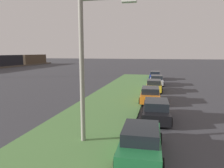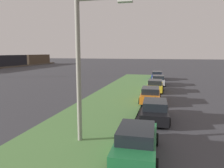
{
  "view_description": "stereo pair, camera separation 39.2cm",
  "coord_description": "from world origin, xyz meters",
  "px_view_note": "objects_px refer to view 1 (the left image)",
  "views": [
    {
      "loc": [
        -4.41,
        3.91,
        4.82
      ],
      "look_at": [
        15.0,
        8.42,
        1.78
      ],
      "focal_mm": 33.51,
      "sensor_mm": 36.0,
      "label": 1
    },
    {
      "loc": [
        -4.31,
        3.53,
        4.82
      ],
      "look_at": [
        15.0,
        8.42,
        1.78
      ],
      "focal_mm": 33.51,
      "sensor_mm": 36.0,
      "label": 2
    }
  ],
  "objects_px": {
    "parked_car_black": "(156,110)",
    "parked_car_green": "(141,141)",
    "streetlight": "(88,61)",
    "parked_car_silver": "(156,80)",
    "parked_car_blue": "(155,75)",
    "parked_car_orange": "(150,95)",
    "parked_car_yellow": "(154,86)"
  },
  "relations": [
    {
      "from": "parked_car_green",
      "to": "parked_car_silver",
      "type": "distance_m",
      "value": 22.09
    },
    {
      "from": "parked_car_orange",
      "to": "streetlight",
      "type": "height_order",
      "value": "streetlight"
    },
    {
      "from": "parked_car_green",
      "to": "parked_car_orange",
      "type": "bearing_deg",
      "value": -1.29
    },
    {
      "from": "parked_car_yellow",
      "to": "parked_car_blue",
      "type": "xyz_separation_m",
      "value": [
        11.85,
        0.23,
        0.0
      ]
    },
    {
      "from": "parked_car_black",
      "to": "parked_car_yellow",
      "type": "bearing_deg",
      "value": 0.21
    },
    {
      "from": "parked_car_silver",
      "to": "parked_car_blue",
      "type": "relative_size",
      "value": 1.01
    },
    {
      "from": "parked_car_yellow",
      "to": "streetlight",
      "type": "xyz_separation_m",
      "value": [
        -16.02,
        2.87,
        3.67
      ]
    },
    {
      "from": "parked_car_yellow",
      "to": "parked_car_silver",
      "type": "xyz_separation_m",
      "value": [
        5.27,
        -0.19,
        0.0
      ]
    },
    {
      "from": "parked_car_green",
      "to": "parked_car_yellow",
      "type": "distance_m",
      "value": 16.82
    },
    {
      "from": "parked_car_orange",
      "to": "streetlight",
      "type": "relative_size",
      "value": 0.58
    },
    {
      "from": "parked_car_silver",
      "to": "parked_car_yellow",
      "type": "bearing_deg",
      "value": 175.18
    },
    {
      "from": "parked_car_silver",
      "to": "streetlight",
      "type": "bearing_deg",
      "value": 169.04
    },
    {
      "from": "parked_car_black",
      "to": "parked_car_yellow",
      "type": "distance_m",
      "value": 11.28
    },
    {
      "from": "parked_car_green",
      "to": "parked_car_blue",
      "type": "distance_m",
      "value": 28.67
    },
    {
      "from": "parked_car_blue",
      "to": "parked_car_yellow",
      "type": "bearing_deg",
      "value": 179.61
    },
    {
      "from": "parked_car_black",
      "to": "streetlight",
      "type": "relative_size",
      "value": 0.58
    },
    {
      "from": "parked_car_green",
      "to": "parked_car_black",
      "type": "distance_m",
      "value": 5.58
    },
    {
      "from": "parked_car_black",
      "to": "parked_car_green",
      "type": "bearing_deg",
      "value": 171.71
    },
    {
      "from": "streetlight",
      "to": "parked_car_blue",
      "type": "bearing_deg",
      "value": -5.39
    },
    {
      "from": "parked_car_black",
      "to": "parked_car_orange",
      "type": "bearing_deg",
      "value": 4.72
    },
    {
      "from": "parked_car_orange",
      "to": "parked_car_blue",
      "type": "height_order",
      "value": "same"
    },
    {
      "from": "parked_car_orange",
      "to": "parked_car_silver",
      "type": "distance_m",
      "value": 11.06
    },
    {
      "from": "parked_car_green",
      "to": "streetlight",
      "type": "height_order",
      "value": "streetlight"
    },
    {
      "from": "parked_car_black",
      "to": "parked_car_silver",
      "type": "xyz_separation_m",
      "value": [
        16.54,
        0.32,
        0.0
      ]
    },
    {
      "from": "parked_car_orange",
      "to": "parked_car_yellow",
      "type": "distance_m",
      "value": 5.78
    },
    {
      "from": "parked_car_silver",
      "to": "parked_car_orange",
      "type": "bearing_deg",
      "value": 175.33
    },
    {
      "from": "parked_car_blue",
      "to": "streetlight",
      "type": "height_order",
      "value": "streetlight"
    },
    {
      "from": "streetlight",
      "to": "parked_car_green",
      "type": "bearing_deg",
      "value": -105.92
    },
    {
      "from": "parked_car_green",
      "to": "parked_car_yellow",
      "type": "bearing_deg",
      "value": -2.07
    },
    {
      "from": "parked_car_black",
      "to": "parked_car_orange",
      "type": "height_order",
      "value": "same"
    },
    {
      "from": "parked_car_yellow",
      "to": "parked_car_black",
      "type": "bearing_deg",
      "value": -177.89
    },
    {
      "from": "parked_car_green",
      "to": "parked_car_black",
      "type": "height_order",
      "value": "same"
    }
  ]
}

